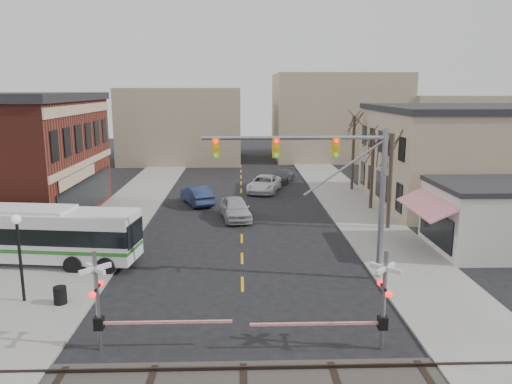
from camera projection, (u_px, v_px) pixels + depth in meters
ground at (243, 300)px, 23.77m from camera, size 160.00×160.00×0.00m
sidewalk_west at (131, 205)px, 43.03m from camera, size 5.00×60.00×0.12m
sidewalk_east at (350, 203)px, 43.63m from camera, size 5.00×60.00×0.12m
tan_building at (495, 155)px, 43.17m from camera, size 20.30×15.30×8.50m
awning_shop at (501, 217)px, 30.68m from camera, size 9.74×6.20×4.30m
tree_east_a at (390, 181)px, 35.13m from camera, size 0.28×0.28×6.75m
tree_east_b at (372, 171)px, 41.06m from camera, size 0.28×0.28×6.30m
tree_east_c at (353, 153)px, 48.80m from camera, size 0.28×0.28×7.20m
transit_bus at (31, 234)px, 28.37m from camera, size 12.53×4.29×3.16m
traffic_signal_mast at (333, 173)px, 25.26m from camera, size 9.34×0.30×8.00m
rr_crossing_west at (109, 302)px, 18.91m from camera, size 5.60×1.36×4.00m
rr_crossing_east at (373, 302)px, 18.92m from camera, size 5.60×1.36×4.00m
street_lamp at (18, 240)px, 22.85m from camera, size 0.44×0.44×4.17m
trash_bin at (60, 295)px, 23.08m from camera, size 0.60×0.60×0.81m
car_a at (235, 208)px, 38.40m from camera, size 2.80×5.28×1.71m
car_b at (197, 195)px, 43.39m from camera, size 3.45×5.23×1.63m
car_c at (264, 184)px, 48.68m from camera, size 3.95×6.17×1.58m
car_d at (282, 176)px, 53.86m from camera, size 3.35×4.98×1.34m
pedestrian_near at (94, 248)px, 28.00m from camera, size 0.61×0.80×1.98m
pedestrian_far at (65, 236)px, 30.98m from camera, size 0.87×0.94×1.55m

